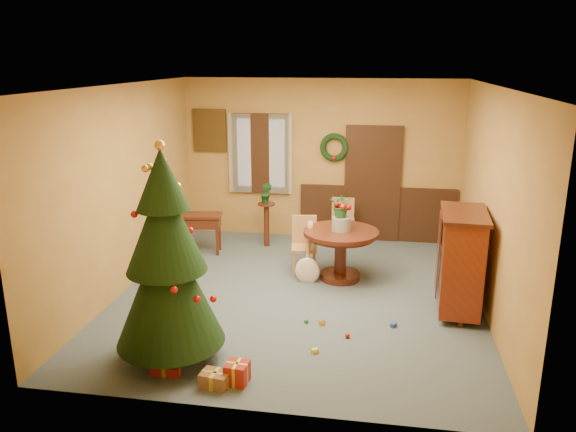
% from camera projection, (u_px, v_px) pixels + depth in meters
% --- Properties ---
extents(room_envelope, '(5.50, 5.50, 5.50)m').
position_uv_depth(room_envelope, '(331.00, 179.00, 10.19)').
color(room_envelope, '#3A4754').
rests_on(room_envelope, ground).
extents(dining_table, '(1.12, 1.12, 0.77)m').
position_uv_depth(dining_table, '(341.00, 245.00, 8.39)').
color(dining_table, '#32170B').
rests_on(dining_table, floor).
extents(urn, '(0.28, 0.28, 0.21)m').
position_uv_depth(urn, '(341.00, 224.00, 8.30)').
color(urn, slate).
rests_on(urn, dining_table).
extents(centerpiece_plant, '(0.34, 0.29, 0.38)m').
position_uv_depth(centerpiece_plant, '(342.00, 205.00, 8.22)').
color(centerpiece_plant, '#1E4C23').
rests_on(centerpiece_plant, urn).
extents(chair_near, '(0.43, 0.43, 0.89)m').
position_uv_depth(chair_near, '(304.00, 243.00, 8.70)').
color(chair_near, '#A17040').
rests_on(chair_near, floor).
extents(chair_far, '(0.39, 0.39, 0.90)m').
position_uv_depth(chair_far, '(343.00, 219.00, 9.96)').
color(chair_far, '#A17040').
rests_on(chair_far, floor).
extents(guitar, '(0.40, 0.58, 0.85)m').
position_uv_depth(guitar, '(308.00, 255.00, 8.30)').
color(guitar, beige).
rests_on(guitar, floor).
extents(plant_stand, '(0.30, 0.30, 0.79)m').
position_uv_depth(plant_stand, '(267.00, 219.00, 9.90)').
color(plant_stand, '#32170B').
rests_on(plant_stand, floor).
extents(stand_plant, '(0.24, 0.22, 0.38)m').
position_uv_depth(stand_plant, '(266.00, 193.00, 9.76)').
color(stand_plant, '#19471E').
rests_on(stand_plant, plant_stand).
extents(christmas_tree, '(1.19, 1.19, 2.45)m').
position_uv_depth(christmas_tree, '(167.00, 261.00, 5.97)').
color(christmas_tree, '#382111').
rests_on(christmas_tree, floor).
extents(writing_desk, '(0.82, 0.49, 0.69)m').
position_uv_depth(writing_desk, '(199.00, 224.00, 9.55)').
color(writing_desk, '#32170B').
rests_on(writing_desk, floor).
extents(sideboard, '(0.63, 1.10, 1.37)m').
position_uv_depth(sideboard, '(461.00, 259.00, 7.24)').
color(sideboard, '#551209').
rests_on(sideboard, floor).
extents(gift_a, '(0.32, 0.25, 0.16)m').
position_uv_depth(gift_a, '(215.00, 379.00, 5.74)').
color(gift_a, brown).
rests_on(gift_a, floor).
extents(gift_b, '(0.25, 0.25, 0.23)m').
position_uv_depth(gift_b, '(237.00, 373.00, 5.78)').
color(gift_b, maroon).
rests_on(gift_b, floor).
extents(gift_c, '(0.34, 0.31, 0.15)m').
position_uv_depth(gift_c, '(155.00, 337.00, 6.61)').
color(gift_c, brown).
rests_on(gift_c, floor).
extents(gift_d, '(0.32, 0.13, 0.11)m').
position_uv_depth(gift_d, '(166.00, 370.00, 5.94)').
color(gift_d, maroon).
rests_on(gift_d, floor).
extents(toy_a, '(0.09, 0.09, 0.05)m').
position_uv_depth(toy_a, '(393.00, 325.00, 7.01)').
color(toy_a, '#283BB0').
rests_on(toy_a, floor).
extents(toy_b, '(0.06, 0.06, 0.06)m').
position_uv_depth(toy_b, '(306.00, 321.00, 7.11)').
color(toy_b, '#268E3B').
rests_on(toy_b, floor).
extents(toy_c, '(0.09, 0.09, 0.05)m').
position_uv_depth(toy_c, '(315.00, 351.00, 6.39)').
color(toy_c, gold).
rests_on(toy_c, floor).
extents(toy_d, '(0.06, 0.06, 0.06)m').
position_uv_depth(toy_d, '(348.00, 336.00, 6.73)').
color(toy_d, red).
rests_on(toy_d, floor).
extents(toy_e, '(0.09, 0.09, 0.05)m').
position_uv_depth(toy_e, '(322.00, 323.00, 7.06)').
color(toy_e, gold).
rests_on(toy_e, floor).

